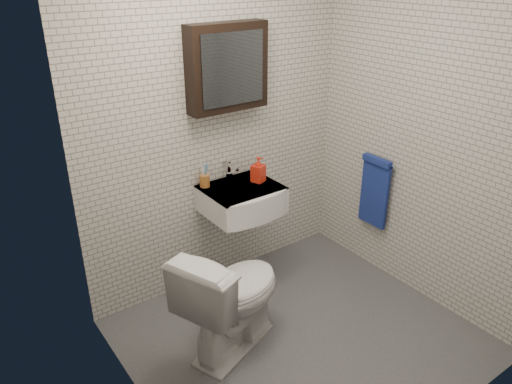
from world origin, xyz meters
The scene contains 9 objects.
ground centered at (0.00, 0.00, 0.01)m, with size 2.20×2.00×0.01m, color #4E5155.
room_shell centered at (0.00, 0.00, 1.47)m, with size 2.22×2.02×2.51m.
washbasin centered at (0.05, 0.73, 0.76)m, with size 0.55×0.50×0.20m.
faucet centered at (0.05, 0.93, 0.92)m, with size 0.06×0.20×0.15m.
mirror_cabinet centered at (0.05, 0.93, 1.70)m, with size 0.60×0.15×0.60m.
towel_rail centered at (1.04, 0.35, 0.72)m, with size 0.09×0.30×0.58m.
toothbrush_cup centered at (-0.16, 0.94, 0.90)m, with size 0.09×0.09×0.20m.
soap_bottle centered at (0.21, 0.78, 0.95)m, with size 0.09×0.09×0.20m, color orange.
toilet centered at (-0.40, 0.22, 0.40)m, with size 0.45×0.78×0.80m, color white.
Camera 1 is at (-1.83, -2.01, 2.38)m, focal length 35.00 mm.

